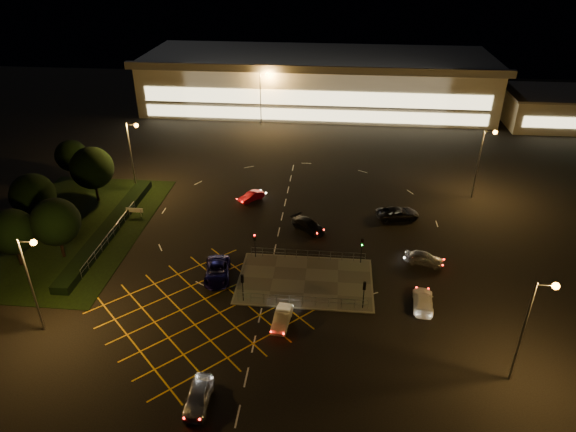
# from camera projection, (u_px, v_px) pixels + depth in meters

# --- Properties ---
(ground) EXTENTS (180.00, 180.00, 0.00)m
(ground) POSITION_uv_depth(u_px,v_px,m) (288.00, 270.00, 56.92)
(ground) COLOR black
(ground) RESTS_ON ground
(pedestrian_island) EXTENTS (14.00, 9.00, 0.12)m
(pedestrian_island) POSITION_uv_depth(u_px,v_px,m) (305.00, 281.00, 54.98)
(pedestrian_island) COLOR #4C4944
(pedestrian_island) RESTS_ON ground
(grass_verge) EXTENTS (18.00, 30.00, 0.08)m
(grass_verge) POSITION_uv_depth(u_px,v_px,m) (72.00, 229.00, 64.52)
(grass_verge) COLOR black
(grass_verge) RESTS_ON ground
(hedge) EXTENTS (2.00, 26.00, 1.00)m
(hedge) POSITION_uv_depth(u_px,v_px,m) (110.00, 228.00, 63.87)
(hedge) COLOR black
(hedge) RESTS_ON ground
(supermarket) EXTENTS (72.00, 26.50, 10.50)m
(supermarket) POSITION_uv_depth(u_px,v_px,m) (317.00, 80.00, 108.23)
(supermarket) COLOR beige
(supermarket) RESTS_ON ground
(retail_unit_a) EXTENTS (18.80, 14.80, 6.35)m
(retail_unit_a) POSITION_uv_depth(u_px,v_px,m) (554.00, 108.00, 98.37)
(retail_unit_a) COLOR beige
(retail_unit_a) RESTS_ON ground
(streetlight_sw) EXTENTS (1.78, 0.56, 10.03)m
(streetlight_sw) POSITION_uv_depth(u_px,v_px,m) (32.00, 273.00, 45.15)
(streetlight_sw) COLOR slate
(streetlight_sw) RESTS_ON ground
(streetlight_se) EXTENTS (1.78, 0.56, 10.03)m
(streetlight_se) POSITION_uv_depth(u_px,v_px,m) (532.00, 318.00, 39.81)
(streetlight_se) COLOR slate
(streetlight_se) RESTS_ON ground
(streetlight_nw) EXTENTS (1.78, 0.56, 10.03)m
(streetlight_nw) POSITION_uv_depth(u_px,v_px,m) (133.00, 147.00, 71.41)
(streetlight_nw) COLOR slate
(streetlight_nw) RESTS_ON ground
(streetlight_ne) EXTENTS (1.78, 0.56, 10.03)m
(streetlight_ne) POSITION_uv_depth(u_px,v_px,m) (483.00, 155.00, 69.04)
(streetlight_ne) COLOR slate
(streetlight_ne) RESTS_ON ground
(streetlight_far_left) EXTENTS (1.78, 0.56, 10.03)m
(streetlight_far_left) POSITION_uv_depth(u_px,v_px,m) (263.00, 91.00, 96.31)
(streetlight_far_left) COLOR slate
(streetlight_far_left) RESTS_ON ground
(streetlight_far_right) EXTENTS (1.78, 0.56, 10.03)m
(streetlight_far_right) POSITION_uv_depth(u_px,v_px,m) (479.00, 94.00, 94.62)
(streetlight_far_right) COLOR slate
(streetlight_far_right) RESTS_ON ground
(signal_sw) EXTENTS (0.28, 0.30, 3.15)m
(signal_sw) POSITION_uv_depth(u_px,v_px,m) (242.00, 282.00, 50.90)
(signal_sw) COLOR black
(signal_sw) RESTS_ON pedestrian_island
(signal_se) EXTENTS (0.28, 0.30, 3.15)m
(signal_se) POSITION_uv_depth(u_px,v_px,m) (364.00, 290.00, 49.88)
(signal_se) COLOR black
(signal_se) RESTS_ON pedestrian_island
(signal_nw) EXTENTS (0.28, 0.30, 3.15)m
(signal_nw) POSITION_uv_depth(u_px,v_px,m) (255.00, 240.00, 57.85)
(signal_nw) COLOR black
(signal_nw) RESTS_ON pedestrian_island
(signal_ne) EXTENTS (0.28, 0.30, 3.15)m
(signal_ne) POSITION_uv_depth(u_px,v_px,m) (362.00, 246.00, 56.82)
(signal_ne) COLOR black
(signal_ne) RESTS_ON pedestrian_island
(tree_a) EXTENTS (5.04, 5.04, 6.86)m
(tree_a) POSITION_uv_depth(u_px,v_px,m) (12.00, 232.00, 55.65)
(tree_a) COLOR black
(tree_a) RESTS_ON ground
(tree_b) EXTENTS (5.40, 5.40, 7.35)m
(tree_b) POSITION_uv_depth(u_px,v_px,m) (33.00, 195.00, 62.63)
(tree_b) COLOR black
(tree_b) RESTS_ON ground
(tree_c) EXTENTS (5.76, 5.76, 7.84)m
(tree_c) POSITION_uv_depth(u_px,v_px,m) (92.00, 168.00, 69.09)
(tree_c) COLOR black
(tree_c) RESTS_ON ground
(tree_d) EXTENTS (4.68, 4.68, 6.37)m
(tree_d) POSITION_uv_depth(u_px,v_px,m) (71.00, 156.00, 75.28)
(tree_d) COLOR black
(tree_d) RESTS_ON ground
(tree_e) EXTENTS (5.40, 5.40, 7.35)m
(tree_e) POSITION_uv_depth(u_px,v_px,m) (56.00, 222.00, 56.90)
(tree_e) COLOR black
(tree_e) RESTS_ON ground
(car_near_silver) EXTENTS (1.90, 4.58, 1.55)m
(car_near_silver) POSITION_uv_depth(u_px,v_px,m) (198.00, 396.00, 40.44)
(car_near_silver) COLOR silver
(car_near_silver) RESTS_ON ground
(car_queue_white) EXTENTS (1.82, 4.17, 1.33)m
(car_queue_white) POSITION_uv_depth(u_px,v_px,m) (282.00, 318.00, 48.75)
(car_queue_white) COLOR silver
(car_queue_white) RESTS_ON ground
(car_left_blue) EXTENTS (3.52, 6.06, 1.59)m
(car_left_blue) POSITION_uv_depth(u_px,v_px,m) (217.00, 271.00, 55.30)
(car_left_blue) COLOR #0E0B42
(car_left_blue) RESTS_ON ground
(car_far_dkgrey) EXTENTS (4.93, 4.68, 1.41)m
(car_far_dkgrey) POSITION_uv_depth(u_px,v_px,m) (308.00, 225.00, 64.13)
(car_far_dkgrey) COLOR black
(car_far_dkgrey) RESTS_ON ground
(car_right_silver) EXTENTS (4.62, 2.83, 1.47)m
(car_right_silver) POSITION_uv_depth(u_px,v_px,m) (424.00, 258.00, 57.59)
(car_right_silver) COLOR #ABACB2
(car_right_silver) RESTS_ON ground
(car_circ_red) EXTENTS (3.50, 3.66, 1.24)m
(car_circ_red) POSITION_uv_depth(u_px,v_px,m) (252.00, 196.00, 71.29)
(car_circ_red) COLOR maroon
(car_circ_red) RESTS_ON ground
(car_east_grey) EXTENTS (5.95, 3.68, 1.54)m
(car_east_grey) POSITION_uv_depth(u_px,v_px,m) (398.00, 213.00, 66.67)
(car_east_grey) COLOR black
(car_east_grey) RESTS_ON ground
(car_approach_white) EXTENTS (2.39, 4.93, 1.38)m
(car_approach_white) POSITION_uv_depth(u_px,v_px,m) (423.00, 301.00, 51.02)
(car_approach_white) COLOR silver
(car_approach_white) RESTS_ON ground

